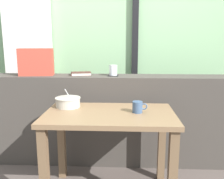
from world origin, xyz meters
The scene contains 11 objects.
outdoor_backdrop centered at (0.00, 1.16, 1.40)m, with size 4.80×0.08×2.80m, color #8EBC89.
curtain_left_panel centered at (-1.00, 1.06, 1.25)m, with size 0.56×0.06×2.50m, color white.
window_divider_post centered at (0.24, 1.09, 1.30)m, with size 0.07×0.05×2.60m, color black.
dark_console_ledge centered at (0.00, 0.55, 0.44)m, with size 2.80×0.29×0.88m, color #423D38.
breakfast_table centered at (0.01, -0.02, 0.56)m, with size 0.98×0.59×0.68m.
coaster_square centered at (0.01, 0.55, 0.88)m, with size 0.10×0.10×0.01m, color black.
juice_glass centered at (0.01, 0.55, 0.93)m, with size 0.08×0.08×0.10m.
closed_book centered at (-0.31, 0.58, 0.90)m, with size 0.22×0.18×0.03m.
throw_pillow centered at (-0.73, 0.55, 1.01)m, with size 0.32×0.14×0.26m, color #B74233.
soup_bowl centered at (-0.34, 0.12, 0.72)m, with size 0.20×0.20×0.16m.
ceramic_mug centered at (0.22, -0.01, 0.73)m, with size 0.11×0.08×0.08m.
Camera 1 is at (0.11, -1.79, 1.22)m, focal length 39.40 mm.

